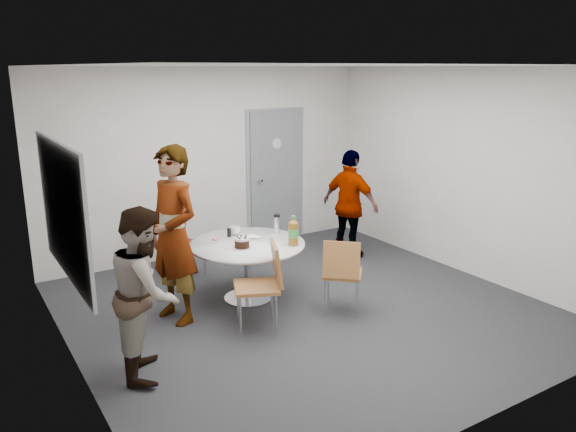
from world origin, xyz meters
TOP-DOWN VIEW (x-y plane):
  - floor at (0.00, 0.00)m, footprint 5.00×5.00m
  - ceiling at (0.00, 0.00)m, footprint 5.00×5.00m
  - wall_back at (0.00, 2.50)m, footprint 5.00×0.00m
  - wall_left at (-2.50, 0.00)m, footprint 0.00×5.00m
  - wall_right at (2.50, 0.00)m, footprint 0.00×5.00m
  - wall_front at (0.00, -2.50)m, footprint 5.00×0.00m
  - door at (1.10, 2.48)m, footprint 1.02×0.17m
  - whiteboard at (-2.46, 0.20)m, footprint 0.04×1.90m
  - table at (-0.38, 0.58)m, footprint 1.34×1.34m
  - chair_near_left at (-0.64, -0.21)m, footprint 0.62×0.60m
  - chair_near_right at (0.26, -0.33)m, footprint 0.61×0.61m
  - chair_far at (-0.78, 1.76)m, footprint 0.54×0.57m
  - person_main at (-1.33, 0.53)m, footprint 0.63×0.80m
  - person_left at (-1.95, -0.37)m, footprint 0.82×0.91m
  - person_right at (1.55, 1.16)m, footprint 0.62×0.99m

SIDE VIEW (x-z plane):
  - floor at x=0.00m, z-range 0.00..0.00m
  - chair_far at x=-0.78m, z-range 0.09..0.94m
  - chair_near_right at x=0.26m, z-range 0.10..0.98m
  - chair_near_left at x=-0.64m, z-range 0.11..1.05m
  - table at x=-0.38m, z-range 0.09..1.14m
  - person_left at x=-1.95m, z-range 0.00..1.54m
  - person_right at x=1.55m, z-range 0.00..1.57m
  - person_main at x=-1.33m, z-range 0.00..1.92m
  - door at x=1.10m, z-range -0.03..2.09m
  - wall_back at x=0.00m, z-range -1.15..3.85m
  - wall_left at x=-2.50m, z-range -1.15..3.85m
  - wall_right at x=2.50m, z-range -1.15..3.85m
  - wall_front at x=0.00m, z-range -1.15..3.85m
  - whiteboard at x=-2.46m, z-range 0.82..2.08m
  - ceiling at x=0.00m, z-range 2.70..2.70m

